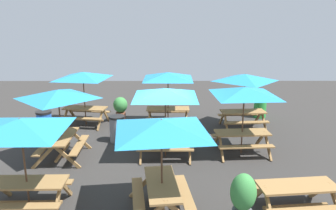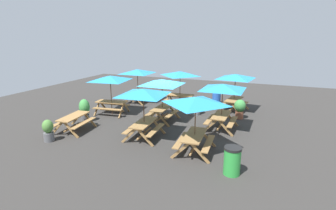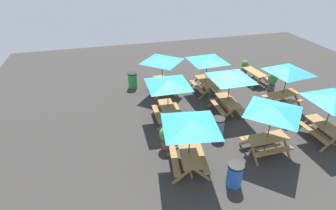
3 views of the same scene
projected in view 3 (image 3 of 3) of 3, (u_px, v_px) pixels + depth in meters
ground_plane at (228, 114)px, 14.00m from camera, size 27.28×27.28×0.00m
picnic_table_0 at (168, 85)px, 12.52m from camera, size 2.83×2.83×2.34m
picnic_table_1 at (231, 79)px, 13.15m from camera, size 2.83×2.83×2.34m
picnic_table_2 at (273, 113)px, 10.39m from camera, size 2.04×2.04×2.34m
picnic_table_3 at (334, 101)px, 11.18m from camera, size 2.83×2.83×2.34m
picnic_table_4 at (254, 74)px, 17.16m from camera, size 1.93×1.69×0.81m
picnic_table_5 at (162, 62)px, 15.19m from camera, size 2.14×2.14×2.34m
picnic_table_6 at (207, 61)px, 15.25m from camera, size 2.82×2.82×2.34m
picnic_table_7 at (288, 73)px, 13.82m from camera, size 2.81×2.81×2.34m
picnic_table_8 at (190, 127)px, 9.54m from camera, size 2.80×2.80×2.34m
trash_bin_gray at (218, 127)px, 12.11m from camera, size 0.59×0.59×0.98m
trash_bin_green at (133, 80)px, 16.56m from camera, size 0.59×0.59×0.98m
trash_bin_blue at (235, 175)px, 9.53m from camera, size 0.59×0.59×0.98m
potted_plant_0 at (166, 136)px, 11.31m from camera, size 0.62×0.62×1.09m
potted_plant_1 at (272, 80)px, 16.07m from camera, size 0.56×0.56×1.25m
potted_plant_2 at (245, 67)px, 18.43m from camera, size 0.47×0.47×0.99m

